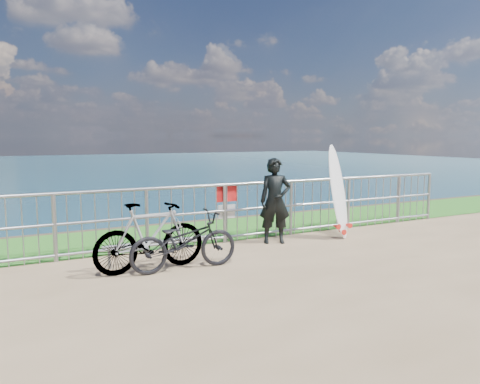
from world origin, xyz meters
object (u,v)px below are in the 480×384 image
bicycle_near (184,241)px  surfboard (338,195)px  surfer (275,201)px  bicycle_far (150,236)px

bicycle_near → surfboard: bearing=-78.2°
surfer → surfboard: (1.35, -0.18, 0.05)m
bicycle_near → bicycle_far: 0.51m
surfer → surfboard: 1.37m
bicycle_far → surfer: bearing=-79.8°
surfer → surfboard: bearing=14.7°
surfboard → bicycle_far: 4.02m
surfer → bicycle_far: bearing=-142.8°
surfer → bicycle_far: size_ratio=0.93×
surfboard → bicycle_near: 3.61m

